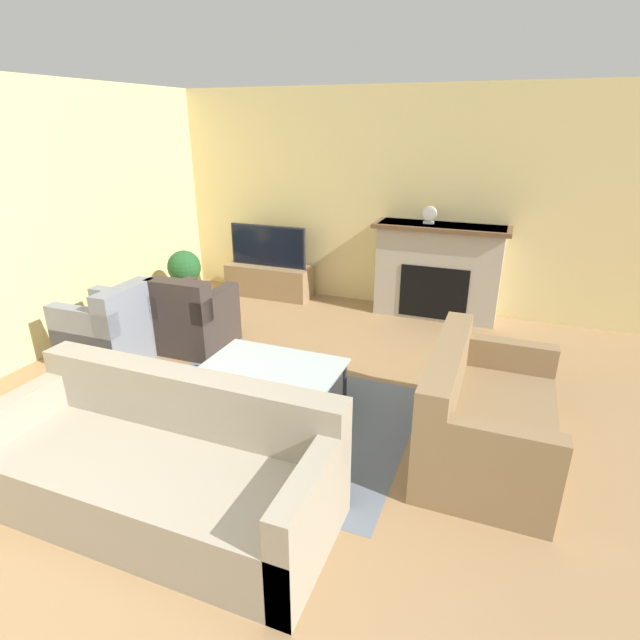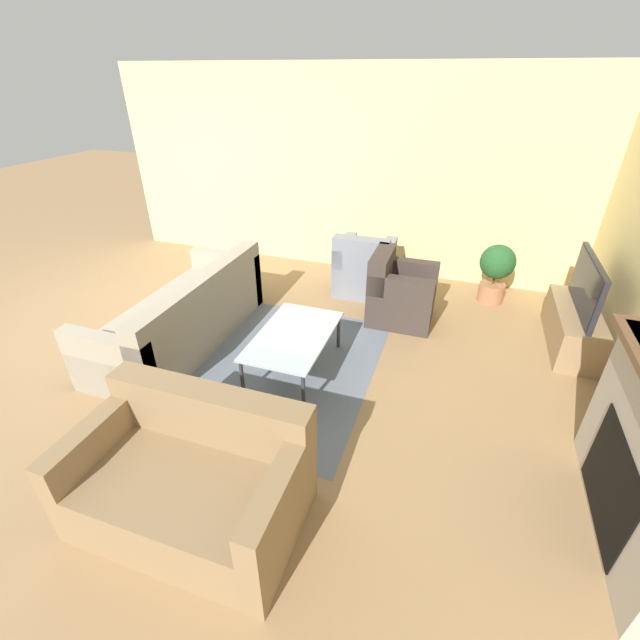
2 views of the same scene
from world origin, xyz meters
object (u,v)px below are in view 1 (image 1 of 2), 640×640
Objects in this scene: potted_plant at (185,274)px; mantel_clock at (429,215)px; couch_sectional at (164,470)px; armchair_by_window at (110,333)px; armchair_accent at (194,321)px; tv at (268,246)px; couch_loveseat at (483,419)px; coffee_table at (274,368)px.

mantel_clock reaches higher than potted_plant.
armchair_by_window is at bearing 140.03° from couch_sectional.
armchair_by_window is at bearing -137.18° from mantel_clock.
mantel_clock reaches higher than couch_sectional.
mantel_clock reaches higher than armchair_accent.
potted_plant is 3.71× the size of mantel_clock.
tv is 0.76× the size of couch_loveseat.
couch_sectional is 2.66× the size of armchair_by_window.
coffee_table is at bearing 82.89° from armchair_by_window.
couch_loveseat is 1.27× the size of coffee_table.
armchair_accent is 1.55m from coffee_table.
couch_sectional is at bearing 125.74° from couch_loveseat.
armchair_by_window is 0.73× the size of coffee_table.
potted_plant is (-2.19, 1.84, 0.06)m from coffee_table.
tv reaches higher than couch_loveseat.
armchair_accent is (-3.02, 0.82, 0.01)m from couch_loveseat.
potted_plant is at bearing -172.29° from armchair_by_window.
mantel_clock is at bearing 18.84° from couch_loveseat.
mantel_clock is at bearing 77.97° from couch_sectional.
couch_sectional is at bearing -72.25° from tv.
couch_sectional is (1.27, -3.97, -0.42)m from tv.
armchair_by_window reaches higher than potted_plant.
couch_loveseat is at bearing -1.04° from coffee_table.
armchair_by_window is (-0.56, -2.43, -0.41)m from tv.
couch_sectional is 2.39m from armchair_by_window.
couch_loveseat is 7.06× the size of mantel_clock.
potted_plant reaches higher than coffee_table.
tv is 4.09m from couch_loveseat.
tv is at bearing 44.71° from potted_plant.
couch_sectional is 1.52× the size of couch_loveseat.
couch_sectional and couch_loveseat have the same top height.
couch_sectional is at bearing 49.22° from armchair_by_window.
mantel_clock is (2.08, 1.92, 0.95)m from armchair_accent.
coffee_table is at bearing 85.07° from couch_sectional.
armchair_by_window is 3.79m from mantel_clock.
tv reaches higher than couch_sectional.
tv is 1.45× the size of potted_plant.
mantel_clock reaches higher than couch_loveseat.
couch_loveseat is 1.75× the size of armchair_accent.
couch_loveseat is (3.06, -2.67, -0.42)m from tv.
armchair_by_window is 1.00× the size of armchair_accent.
potted_plant is at bearing -51.26° from armchair_accent.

